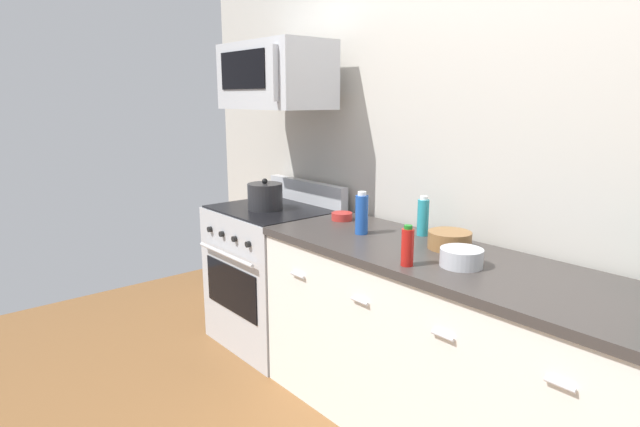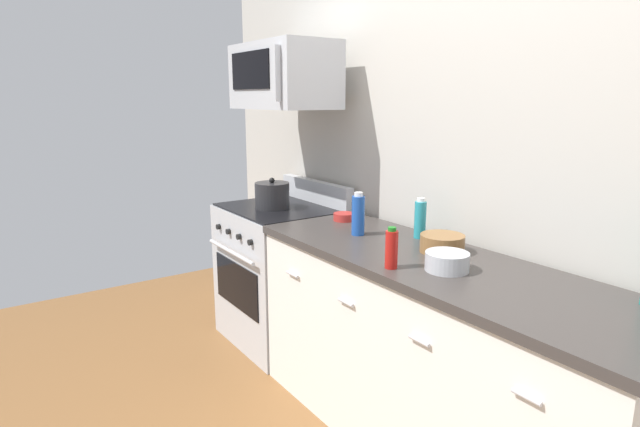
# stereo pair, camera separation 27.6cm
# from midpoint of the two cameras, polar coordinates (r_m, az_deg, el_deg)

# --- Properties ---
(back_wall) EXTENTS (5.07, 0.10, 2.70)m
(back_wall) POSITION_cam_midpoint_polar(r_m,az_deg,el_deg) (2.60, 16.80, 6.21)
(back_wall) COLOR #B7B2A8
(back_wall) RESTS_ON ground_plane
(counter_unit) EXTENTS (1.98, 0.66, 0.92)m
(counter_unit) POSITION_cam_midpoint_polar(r_m,az_deg,el_deg) (2.53, 10.19, -14.77)
(counter_unit) COLOR silver
(counter_unit) RESTS_ON ground_plane
(range_oven) EXTENTS (0.76, 0.69, 1.07)m
(range_oven) POSITION_cam_midpoint_polar(r_m,az_deg,el_deg) (3.48, -7.44, -6.72)
(range_oven) COLOR #B7BABF
(range_oven) RESTS_ON ground_plane
(microwave) EXTENTS (0.74, 0.44, 0.40)m
(microwave) POSITION_cam_midpoint_polar(r_m,az_deg,el_deg) (3.31, -7.41, 14.85)
(microwave) COLOR #B7BABF
(bottle_dish_soap) EXTENTS (0.06, 0.06, 0.21)m
(bottle_dish_soap) POSITION_cam_midpoint_polar(r_m,az_deg,el_deg) (2.68, 8.46, -0.39)
(bottle_dish_soap) COLOR teal
(bottle_dish_soap) RESTS_ON countertop_slab
(bottle_soda_blue) EXTENTS (0.07, 0.07, 0.23)m
(bottle_soda_blue) POSITION_cam_midpoint_polar(r_m,az_deg,el_deg) (2.68, 1.71, -0.07)
(bottle_soda_blue) COLOR #1E4CA5
(bottle_soda_blue) RESTS_ON countertop_slab
(bottle_hot_sauce_red) EXTENTS (0.05, 0.05, 0.18)m
(bottle_hot_sauce_red) POSITION_cam_midpoint_polar(r_m,az_deg,el_deg) (2.19, 6.12, -3.71)
(bottle_hot_sauce_red) COLOR #B21914
(bottle_hot_sauce_red) RESTS_ON countertop_slab
(bowl_steel_prep) EXTENTS (0.18, 0.18, 0.08)m
(bowl_steel_prep) POSITION_cam_midpoint_polar(r_m,az_deg,el_deg) (2.23, 11.99, -4.78)
(bowl_steel_prep) COLOR #B2B5BA
(bowl_steel_prep) RESTS_ON countertop_slab
(bowl_wooden_salad) EXTENTS (0.20, 0.20, 0.08)m
(bowl_wooden_salad) POSITION_cam_midpoint_polar(r_m,az_deg,el_deg) (2.48, 11.09, -2.88)
(bowl_wooden_salad) COLOR brown
(bowl_wooden_salad) RESTS_ON countertop_slab
(bowl_red_small) EXTENTS (0.12, 0.12, 0.04)m
(bowl_red_small) POSITION_cam_midpoint_polar(r_m,az_deg,el_deg) (3.01, -0.18, -0.31)
(bowl_red_small) COLOR #B72D28
(bowl_red_small) RESTS_ON countertop_slab
(stockpot) EXTENTS (0.22, 0.22, 0.20)m
(stockpot) POSITION_cam_midpoint_polar(r_m,az_deg,el_deg) (3.31, -8.47, 1.87)
(stockpot) COLOR #262628
(stockpot) RESTS_ON range_oven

